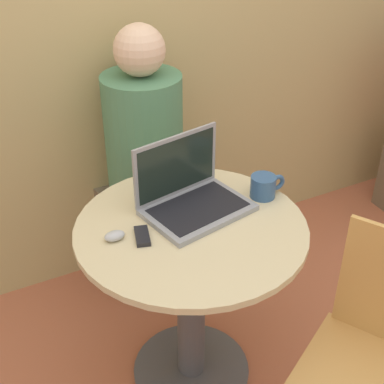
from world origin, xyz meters
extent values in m
plane|color=#B26042|center=(0.00, 0.00, 0.00)|extent=(12.00, 12.00, 0.00)
cube|color=tan|center=(0.00, 0.86, 1.30)|extent=(7.00, 0.05, 2.60)
cylinder|color=#4C4C51|center=(0.00, 0.00, 0.01)|extent=(0.48, 0.48, 0.02)
cylinder|color=#4C4C51|center=(0.00, 0.00, 0.37)|extent=(0.11, 0.11, 0.71)
cylinder|color=beige|center=(0.00, 0.00, 0.74)|extent=(0.81, 0.81, 0.02)
cube|color=gray|center=(0.06, 0.06, 0.76)|extent=(0.41, 0.32, 0.02)
cube|color=black|center=(0.06, 0.06, 0.77)|extent=(0.35, 0.26, 0.00)
cube|color=gray|center=(0.03, 0.18, 0.89)|extent=(0.36, 0.08, 0.24)
cube|color=black|center=(0.04, 0.18, 0.89)|extent=(0.33, 0.07, 0.21)
cube|color=black|center=(-0.18, 0.01, 0.76)|extent=(0.07, 0.11, 0.02)
ellipsoid|color=#B2B2B7|center=(-0.26, 0.04, 0.77)|extent=(0.07, 0.05, 0.03)
cylinder|color=#335684|center=(0.32, 0.04, 0.79)|extent=(0.10, 0.10, 0.08)
torus|color=#335684|center=(0.39, 0.04, 0.79)|extent=(0.06, 0.02, 0.06)
cylinder|color=tan|center=(0.37, -0.37, 0.22)|extent=(0.04, 0.04, 0.45)
cube|color=tan|center=(0.30, -0.61, 0.45)|extent=(0.54, 0.54, 0.02)
cube|color=brown|center=(0.08, 0.75, 0.23)|extent=(0.39, 0.52, 0.47)
cylinder|color=#4C7F5B|center=(0.09, 0.63, 0.77)|extent=(0.34, 0.34, 0.61)
sphere|color=beige|center=(0.09, 0.63, 1.18)|extent=(0.21, 0.21, 0.21)
camera|label=1|loc=(-0.69, -1.34, 1.83)|focal=50.00mm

